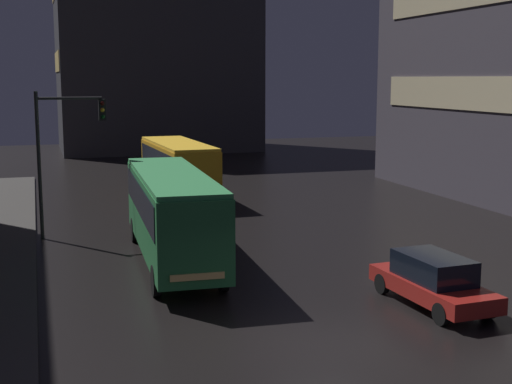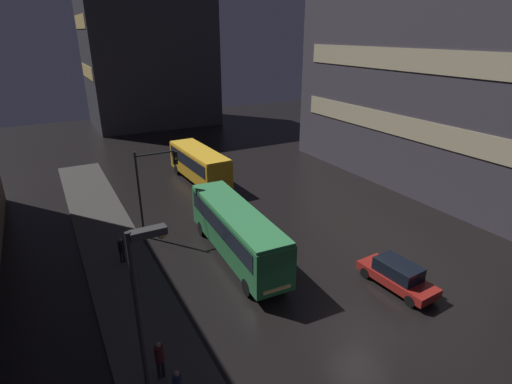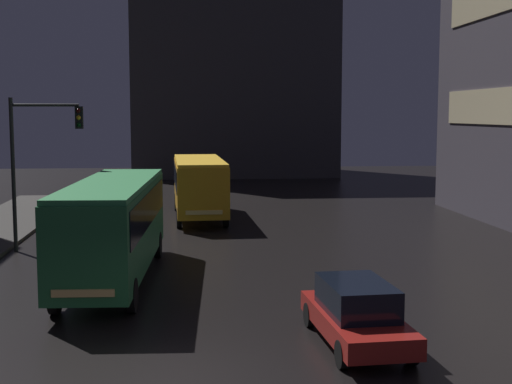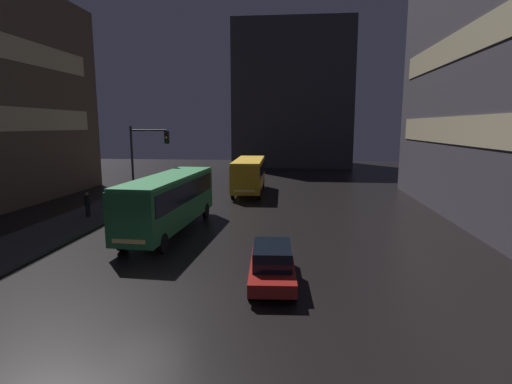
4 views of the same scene
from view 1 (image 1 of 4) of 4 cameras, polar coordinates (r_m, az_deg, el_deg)
The scene contains 6 objects.
ground_plane at distance 18.81m, azimuth 5.34°, elevation -12.04°, with size 120.00×120.00×0.00m, color black.
building_far_backdrop at distance 69.39m, azimuth -8.08°, elevation 12.39°, with size 18.07×12.00×21.72m.
bus_near at distance 26.23m, azimuth -6.73°, elevation -1.28°, with size 2.87×10.78×3.37m.
bus_far at distance 40.67m, azimuth -6.24°, elevation 2.26°, with size 2.86×9.34×3.19m.
car_taxi at distance 22.17m, azimuth 13.97°, elevation -6.85°, with size 2.04×4.65×1.55m.
traffic_light_main at distance 31.12m, azimuth -15.27°, elevation 4.01°, with size 2.90×0.35×6.24m.
Camera 1 is at (-6.81, -16.18, 6.78)m, focal length 50.00 mm.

